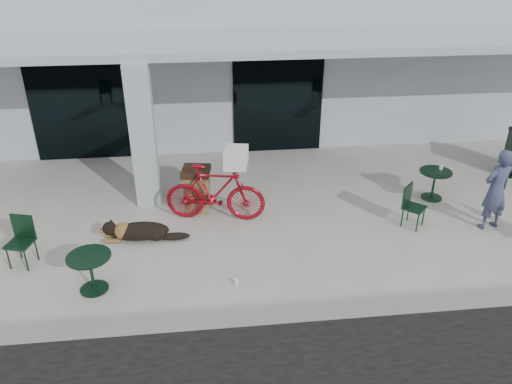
{
  "coord_description": "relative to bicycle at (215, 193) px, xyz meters",
  "views": [
    {
      "loc": [
        -0.22,
        -7.83,
        5.38
      ],
      "look_at": [
        0.72,
        0.56,
        1.0
      ],
      "focal_mm": 35.0,
      "sensor_mm": 36.0,
      "label": 1
    }
  ],
  "objects": [
    {
      "name": "ground",
      "position": [
        0.05,
        -1.35,
        -0.63
      ],
      "size": [
        80.0,
        80.0,
        0.0
      ],
      "primitive_type": "plane",
      "color": "#B5B4AB",
      "rests_on": "ground"
    },
    {
      "name": "cafe_chair_far_a",
      "position": [
        4.02,
        -0.74,
        -0.18
      ],
      "size": [
        0.59,
        0.59,
        0.89
      ],
      "primitive_type": null,
      "rotation": [
        0.0,
        0.0,
        0.81
      ],
      "color": "#11311D",
      "rests_on": "ground"
    },
    {
      "name": "trash_receptacle",
      "position": [
        -0.38,
        0.45,
        -0.13
      ],
      "size": [
        0.66,
        0.66,
        0.98
      ],
      "primitive_type": null,
      "rotation": [
        0.0,
        0.0,
        -0.15
      ],
      "color": "olive",
      "rests_on": "ground"
    },
    {
      "name": "cafe_table_far",
      "position": [
        4.94,
        0.4,
        -0.29
      ],
      "size": [
        0.72,
        0.72,
        0.67
      ],
      "primitive_type": null,
      "rotation": [
        0.0,
        0.0,
        -0.01
      ],
      "color": "#11311D",
      "rests_on": "ground"
    },
    {
      "name": "cup_near_dog",
      "position": [
        0.26,
        -2.27,
        -0.58
      ],
      "size": [
        0.08,
        0.08,
        0.1
      ],
      "primitive_type": "cylinder",
      "rotation": [
        0.0,
        0.0,
        -0.09
      ],
      "color": "white",
      "rests_on": "ground"
    },
    {
      "name": "storefront_glass_left",
      "position": [
        -3.15,
        3.63,
        0.72
      ],
      "size": [
        2.8,
        0.06,
        2.7
      ],
      "primitive_type": "cube",
      "color": "black",
      "rests_on": "ground"
    },
    {
      "name": "cup_on_table",
      "position": [
        5.09,
        0.49,
        0.11
      ],
      "size": [
        0.08,
        0.08,
        0.12
      ],
      "primitive_type": "cylinder",
      "rotation": [
        0.0,
        0.0,
        -0.01
      ],
      "color": "white",
      "rests_on": "cafe_table_far"
    },
    {
      "name": "cafe_table_near",
      "position": [
        -2.15,
        -2.15,
        -0.28
      ],
      "size": [
        0.84,
        0.84,
        0.69
      ],
      "primitive_type": null,
      "rotation": [
        0.0,
        0.0,
        0.16
      ],
      "color": "#11311D",
      "rests_on": "ground"
    },
    {
      "name": "storefront_glass_right",
      "position": [
        1.85,
        3.63,
        0.72
      ],
      "size": [
        2.4,
        0.06,
        2.7
      ],
      "primitive_type": "cube",
      "color": "black",
      "rests_on": "ground"
    },
    {
      "name": "column",
      "position": [
        -1.45,
        0.95,
        0.93
      ],
      "size": [
        0.5,
        0.5,
        3.12
      ],
      "primitive_type": "cube",
      "color": "#9CA8B1",
      "rests_on": "ground"
    },
    {
      "name": "building",
      "position": [
        0.05,
        7.15,
        1.62
      ],
      "size": [
        22.0,
        7.0,
        4.5
      ],
      "primitive_type": "cube",
      "color": "#9CA8B1",
      "rests_on": "ground"
    },
    {
      "name": "person",
      "position": [
        5.55,
        -0.95,
        0.23
      ],
      "size": [
        0.71,
        0.55,
        1.72
      ],
      "primitive_type": "imported",
      "rotation": [
        0.0,
        0.0,
        3.39
      ],
      "color": "#3A4062",
      "rests_on": "ground"
    },
    {
      "name": "overhang",
      "position": [
        0.05,
        2.25,
        2.58
      ],
      "size": [
        22.0,
        2.8,
        0.18
      ],
      "primitive_type": "cube",
      "color": "#9CA8B1",
      "rests_on": "column"
    },
    {
      "name": "dog",
      "position": [
        -1.5,
        -0.65,
        -0.41
      ],
      "size": [
        1.29,
        0.45,
        0.43
      ],
      "primitive_type": null,
      "rotation": [
        0.0,
        0.0,
        -0.02
      ],
      "color": "black",
      "rests_on": "ground"
    },
    {
      "name": "bicycle",
      "position": [
        0.0,
        0.0,
        0.0
      ],
      "size": [
        2.16,
        0.96,
        1.25
      ],
      "primitive_type": "imported",
      "rotation": [
        0.0,
        0.0,
        1.39
      ],
      "color": "maroon",
      "rests_on": "ground"
    },
    {
      "name": "cafe_chair_near",
      "position": [
        -3.55,
        -1.26,
        -0.16
      ],
      "size": [
        0.53,
        0.56,
        0.94
      ],
      "primitive_type": null,
      "rotation": [
        0.0,
        0.0,
        -0.28
      ],
      "color": "#11311D",
      "rests_on": "ground"
    },
    {
      "name": "laundry_basket",
      "position": [
        0.44,
        -0.08,
        0.8
      ],
      "size": [
        0.55,
        0.68,
        0.36
      ],
      "primitive_type": "cube",
      "rotation": [
        0.0,
        0.0,
        1.39
      ],
      "color": "white",
      "rests_on": "bicycle"
    }
  ]
}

